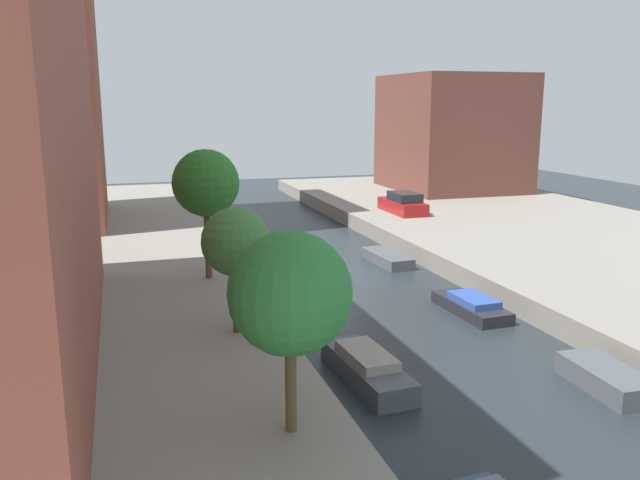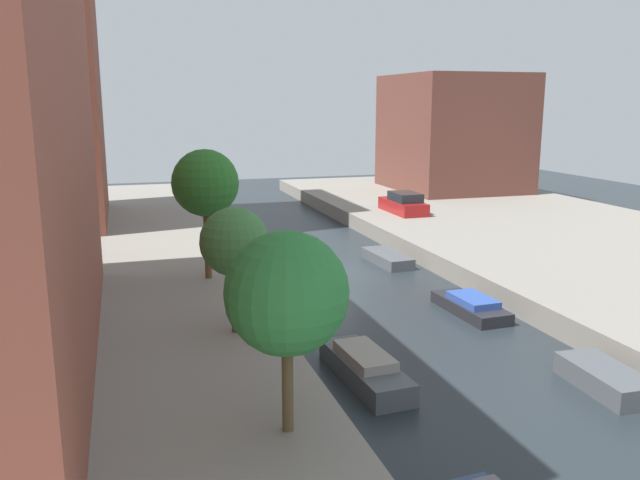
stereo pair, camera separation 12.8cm
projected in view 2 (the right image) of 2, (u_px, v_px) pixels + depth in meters
ground_plane at (331, 273)px, 33.10m from camera, size 84.00×84.00×0.00m
quay_left at (10, 287)px, 28.69m from camera, size 20.00×64.00×1.00m
quay_right at (578, 245)px, 37.30m from camera, size 20.00×64.00×1.00m
low_block_right at (453, 133)px, 56.58m from camera, size 10.00×11.34×9.88m
street_tree_0 at (287, 294)px, 14.52m from camera, size 2.84×2.84×4.77m
street_tree_1 at (234, 243)px, 21.12m from camera, size 2.28×2.28×4.22m
street_tree_2 at (205, 184)px, 27.55m from camera, size 2.87×2.87×5.61m
parked_car at (404, 204)px, 44.99m from camera, size 1.87×4.62×1.45m
moored_boat_left_1 at (365, 368)px, 20.17m from camera, size 1.64×4.54×0.99m
moored_boat_left_2 at (291, 294)px, 28.09m from camera, size 1.48×3.50×0.93m
moored_boat_left_3 at (256, 257)px, 35.00m from camera, size 1.42×3.77×0.77m
moored_boat_left_4 at (228, 229)px, 42.85m from camera, size 1.51×3.58×0.79m
moored_boat_left_5 at (208, 211)px, 49.66m from camera, size 1.66×4.52×0.66m
moored_boat_right_1 at (606, 379)px, 19.58m from camera, size 1.62×3.21×0.68m
moored_boat_right_2 at (471, 306)px, 26.64m from camera, size 1.65×4.03×0.78m
moored_boat_right_3 at (387, 258)px, 34.92m from camera, size 1.63×3.86×0.58m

